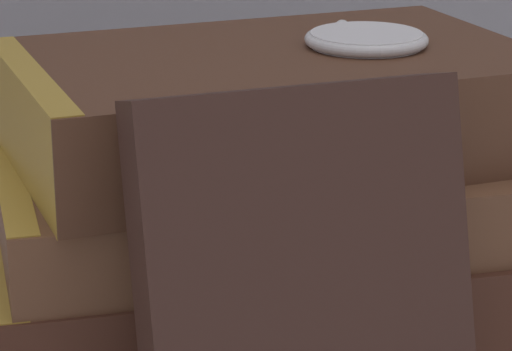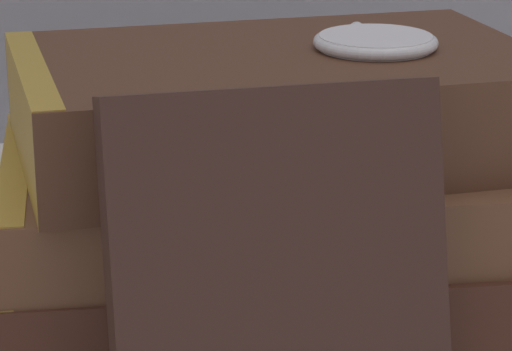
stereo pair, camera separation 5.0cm
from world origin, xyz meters
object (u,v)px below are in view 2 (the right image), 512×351
(book_leaning_front, at_px, (278,300))
(reading_glasses, at_px, (157,197))
(book_flat_middle, at_px, (257,187))
(book_flat_bottom, at_px, (280,274))
(pocket_watch, at_px, (375,42))
(book_flat_top, at_px, (266,104))

(book_leaning_front, bearing_deg, reading_glasses, 89.65)
(book_flat_middle, bearing_deg, book_flat_bottom, -8.03)
(pocket_watch, xyz_separation_m, reading_glasses, (-0.07, 0.18, -0.13))
(book_flat_middle, xyz_separation_m, reading_glasses, (-0.02, 0.17, -0.06))
(book_flat_top, xyz_separation_m, reading_glasses, (-0.02, 0.18, -0.10))
(book_flat_top, distance_m, pocket_watch, 0.05)
(book_flat_bottom, bearing_deg, book_flat_top, -171.56)
(book_flat_middle, distance_m, book_flat_top, 0.04)
(book_leaning_front, relative_size, reading_glasses, 1.21)
(book_flat_middle, xyz_separation_m, book_flat_top, (0.00, -0.00, 0.04))
(book_flat_middle, xyz_separation_m, book_leaning_front, (-0.02, -0.11, -0.00))
(book_flat_bottom, relative_size, book_flat_middle, 1.13)
(book_flat_bottom, height_order, reading_glasses, book_flat_bottom)
(book_flat_middle, relative_size, reading_glasses, 2.09)
(book_leaning_front, distance_m, reading_glasses, 0.29)
(book_leaning_front, bearing_deg, book_flat_top, 78.29)
(book_flat_middle, bearing_deg, reading_glasses, 100.80)
(book_flat_middle, relative_size, book_leaning_front, 1.73)
(book_flat_top, relative_size, reading_glasses, 1.91)
(book_flat_top, xyz_separation_m, book_leaning_front, (-0.02, -0.11, -0.04))
(book_flat_bottom, bearing_deg, book_leaning_front, -99.26)
(book_flat_middle, distance_m, book_leaning_front, 0.12)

